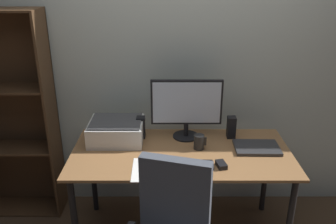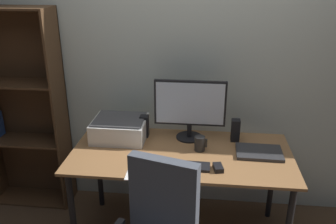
{
  "view_description": "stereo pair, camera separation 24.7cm",
  "coord_description": "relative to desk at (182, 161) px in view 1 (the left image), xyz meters",
  "views": [
    {
      "loc": [
        -0.1,
        -2.25,
        1.96
      ],
      "look_at": [
        -0.1,
        0.04,
        1.03
      ],
      "focal_mm": 38.1,
      "sensor_mm": 36.0,
      "label": 1
    },
    {
      "loc": [
        0.15,
        -2.24,
        1.96
      ],
      "look_at": [
        -0.1,
        0.04,
        1.03
      ],
      "focal_mm": 38.1,
      "sensor_mm": 36.0,
      "label": 2
    }
  ],
  "objects": [
    {
      "name": "speaker_right",
      "position": [
        0.39,
        0.23,
        0.17
      ],
      "size": [
        0.06,
        0.07,
        0.17
      ],
      "primitive_type": "cube",
      "color": "black",
      "rests_on": "desk"
    },
    {
      "name": "mouse",
      "position": [
        0.26,
        -0.21,
        0.1
      ],
      "size": [
        0.07,
        0.11,
        0.03
      ],
      "primitive_type": "cube",
      "rotation": [
        0.0,
        0.0,
        0.2
      ],
      "color": "black",
      "rests_on": "desk"
    },
    {
      "name": "speaker_left",
      "position": [
        -0.3,
        0.23,
        0.17
      ],
      "size": [
        0.06,
        0.07,
        0.17
      ],
      "primitive_type": "cube",
      "color": "black",
      "rests_on": "desk"
    },
    {
      "name": "coffee_mug",
      "position": [
        0.13,
        0.04,
        0.13
      ],
      "size": [
        0.09,
        0.07,
        0.11
      ],
      "color": "black",
      "rests_on": "desk"
    },
    {
      "name": "paper_sheet",
      "position": [
        -0.22,
        -0.25,
        0.08
      ],
      "size": [
        0.22,
        0.3,
        0.0
      ],
      "primitive_type": "cube",
      "rotation": [
        0.0,
        0.0,
        0.02
      ],
      "color": "white",
      "rests_on": "desk"
    },
    {
      "name": "desk",
      "position": [
        0.0,
        0.0,
        0.0
      ],
      "size": [
        1.56,
        0.75,
        0.74
      ],
      "color": "olive",
      "rests_on": "ground"
    },
    {
      "name": "keyboard",
      "position": [
        0.06,
        -0.2,
        0.09
      ],
      "size": [
        0.29,
        0.12,
        0.02
      ],
      "primitive_type": "cube",
      "rotation": [
        0.0,
        0.0,
        -0.02
      ],
      "color": "black",
      "rests_on": "desk"
    },
    {
      "name": "bookshelf",
      "position": [
        -1.36,
        0.38,
        0.18
      ],
      "size": [
        0.69,
        0.28,
        1.69
      ],
      "color": "#4C331E",
      "rests_on": "ground"
    },
    {
      "name": "laptop",
      "position": [
        0.55,
        0.04,
        0.09
      ],
      "size": [
        0.32,
        0.24,
        0.02
      ],
      "primitive_type": "cube",
      "rotation": [
        0.0,
        0.0,
        -0.02
      ],
      "color": "#2D2D30",
      "rests_on": "desk"
    },
    {
      "name": "back_wall",
      "position": [
        0.0,
        0.55,
        0.64
      ],
      "size": [
        6.4,
        0.1,
        2.6
      ],
      "primitive_type": "cube",
      "color": "beige",
      "rests_on": "ground"
    },
    {
      "name": "monitor",
      "position": [
        0.04,
        0.23,
        0.34
      ],
      "size": [
        0.53,
        0.2,
        0.46
      ],
      "color": "black",
      "rests_on": "desk"
    },
    {
      "name": "printer",
      "position": [
        -0.48,
        0.18,
        0.16
      ],
      "size": [
        0.4,
        0.34,
        0.16
      ],
      "color": "silver",
      "rests_on": "desk"
    }
  ]
}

